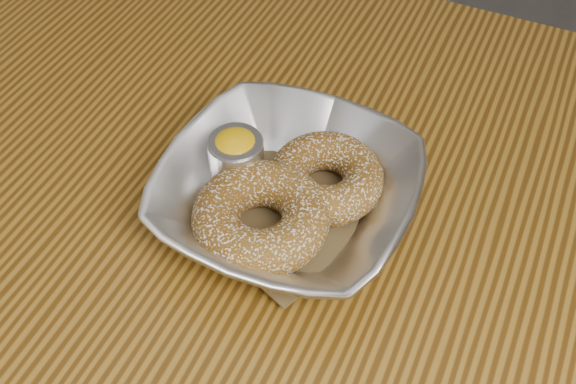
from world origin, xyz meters
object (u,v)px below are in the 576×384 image
at_px(table, 301,298).
at_px(donut_back, 326,178).
at_px(donut_front, 261,217).
at_px(ramekin, 236,158).
at_px(serving_bowl, 288,194).

distance_m(table, donut_back, 0.14).
bearing_deg(table, donut_front, -151.95).
bearing_deg(table, donut_back, 89.28).
distance_m(donut_back, ramekin, 0.08).
height_order(donut_front, ramekin, ramekin).
height_order(table, serving_bowl, serving_bowl).
bearing_deg(ramekin, serving_bowl, -12.06).
xyz_separation_m(donut_front, ramekin, (-0.05, 0.05, 0.01)).
relative_size(table, ramekin, 21.59).
relative_size(donut_back, ramekin, 1.82).
bearing_deg(donut_front, donut_back, 64.50).
distance_m(serving_bowl, donut_back, 0.04).
xyz_separation_m(donut_back, ramekin, (-0.08, -0.02, 0.01)).
distance_m(table, ramekin, 0.16).
bearing_deg(donut_front, table, 28.05).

